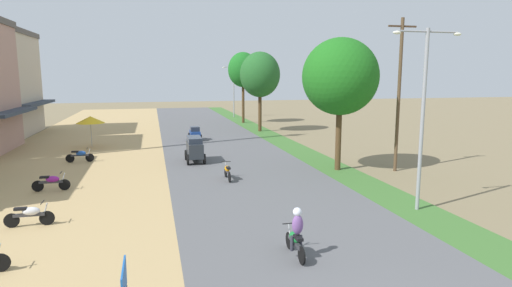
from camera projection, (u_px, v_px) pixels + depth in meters
The scene contains 15 objects.
parked_motorbike_second at pixel (30, 214), 16.28m from camera, with size 1.80×0.54×0.94m.
parked_motorbike_third at pixel (52, 181), 21.30m from camera, with size 1.80×0.54×0.94m.
parked_motorbike_fourth at pixel (80, 155), 28.36m from camera, with size 1.80×0.54×0.94m.
street_signboard at pixel (124, 285), 9.60m from camera, with size 0.06×1.30×1.50m.
vendor_umbrella at pixel (90, 120), 33.82m from camera, with size 2.20×2.20×2.52m.
median_tree_nearest at pixel (340, 77), 25.30m from camera, with size 4.54×4.54×7.95m.
median_tree_second at pixel (260, 75), 43.33m from camera, with size 4.10×4.10×8.11m.
median_tree_third at pixel (243, 70), 51.11m from camera, with size 3.61×3.61×8.49m.
streetlamp_near at pixel (423, 107), 17.74m from camera, with size 3.16×0.20×7.64m.
streetlamp_mid at pixel (234, 87), 58.61m from camera, with size 3.16×0.20×7.01m.
utility_pole_near at pixel (399, 93), 25.36m from camera, with size 1.80×0.20×9.11m.
car_van_charcoal at pixel (195, 148), 28.28m from camera, with size 1.19×2.41×1.67m.
car_hatchback_blue at pixel (195, 133), 37.78m from camera, with size 1.04×2.00×1.23m.
motorbike_foreground_rider at pixel (296, 234), 13.43m from camera, with size 0.54×1.80×1.66m.
motorbike_ahead_second at pixel (227, 171), 23.54m from camera, with size 0.54×1.80×0.94m.
Camera 1 is at (-5.17, -6.60, 5.79)m, focal length 29.88 mm.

